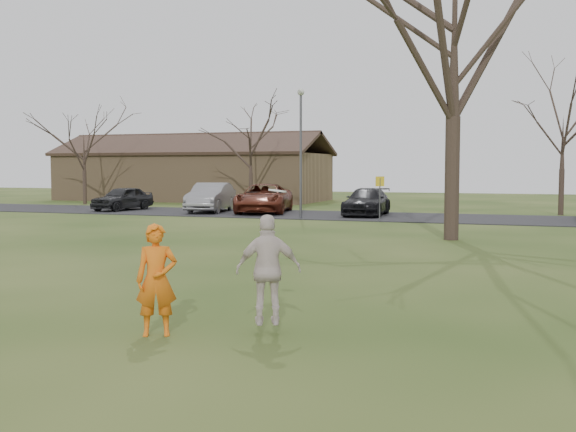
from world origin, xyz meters
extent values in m
plane|color=#1E380F|center=(0.00, 0.00, 0.00)|extent=(120.00, 120.00, 0.00)
cube|color=black|center=(0.00, 25.00, 0.02)|extent=(62.00, 6.50, 0.04)
imported|color=orange|center=(-0.55, -0.17, 0.82)|extent=(0.72, 0.63, 1.65)
imported|color=black|center=(-17.61, 24.82, 0.72)|extent=(2.21, 4.22, 1.37)
imported|color=gray|center=(-12.19, 25.24, 0.84)|extent=(2.54, 5.09, 1.60)
imported|color=#5D2315|center=(-9.13, 25.51, 0.82)|extent=(3.74, 6.05, 1.56)
imported|color=black|center=(-3.41, 25.43, 0.73)|extent=(2.15, 4.84, 1.38)
imported|color=beige|center=(0.97, 0.46, 0.96)|extent=(1.04, 0.75, 1.64)
cylinder|color=white|center=(1.04, 0.65, 2.12)|extent=(0.27, 0.27, 0.07)
cube|color=#8C6D4C|center=(-20.00, 38.00, 1.75)|extent=(20.00, 8.00, 3.50)
cube|color=#33231C|center=(-20.00, 35.95, 4.25)|extent=(20.60, 4.40, 1.78)
cube|color=#33231C|center=(-20.00, 40.05, 4.25)|extent=(20.60, 4.40, 1.78)
cube|color=#38281E|center=(-20.00, 38.00, 4.95)|extent=(20.60, 0.45, 0.20)
cylinder|color=#47474C|center=(-6.00, 22.50, 3.00)|extent=(0.12, 0.12, 6.00)
sphere|color=beige|center=(-6.00, 22.50, 6.10)|extent=(0.34, 0.34, 0.34)
cylinder|color=#47474C|center=(-2.00, 22.00, 1.00)|extent=(0.06, 0.06, 2.00)
cube|color=yellow|center=(-2.00, 22.00, 1.85)|extent=(0.35, 0.35, 0.45)
camera|label=1|loc=(4.62, -8.84, 2.46)|focal=42.59mm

